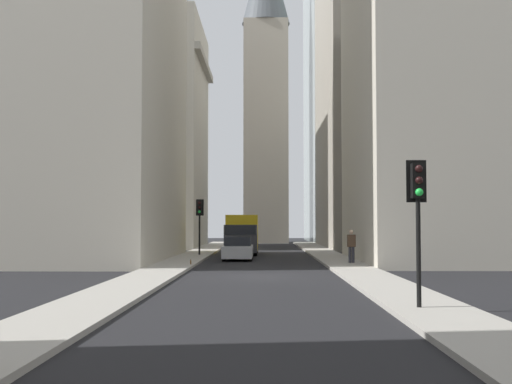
# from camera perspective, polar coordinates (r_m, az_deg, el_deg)

# --- Properties ---
(ground_plane) EXTENTS (135.00, 135.00, 0.00)m
(ground_plane) POSITION_cam_1_polar(r_m,az_deg,el_deg) (27.65, 0.28, -7.50)
(ground_plane) COLOR black
(sidewalk_right) EXTENTS (90.00, 2.20, 0.14)m
(sidewalk_right) POSITION_cam_1_polar(r_m,az_deg,el_deg) (28.04, -9.03, -7.25)
(sidewalk_right) COLOR #A8A399
(sidewalk_right) RESTS_ON ground_plane
(sidewalk_left) EXTENTS (90.00, 2.20, 0.14)m
(sidewalk_left) POSITION_cam_1_polar(r_m,az_deg,el_deg) (27.97, 9.62, -7.26)
(sidewalk_left) COLOR #A8A399
(sidewalk_left) RESTS_ON ground_plane
(building_left_midfar) EXTENTS (13.90, 10.50, 22.74)m
(building_left_midfar) POSITION_cam_1_polar(r_m,az_deg,el_deg) (40.01, 16.03, 10.50)
(building_left_midfar) COLOR beige
(building_left_midfar) RESTS_ON ground_plane
(building_left_far) EXTENTS (18.07, 10.00, 31.93)m
(building_left_far) POSITION_cam_1_polar(r_m,az_deg,el_deg) (60.95, 10.71, 10.28)
(building_left_far) COLOR gray
(building_left_far) RESTS_ON ground_plane
(building_right_far) EXTENTS (13.37, 10.50, 20.76)m
(building_right_far) POSITION_cam_1_polar(r_m,az_deg,el_deg) (60.75, -9.54, 4.96)
(building_right_far) COLOR #B7B2A5
(building_right_far) RESTS_ON ground_plane
(building_right_midfar) EXTENTS (17.29, 10.00, 28.76)m
(building_right_midfar) POSITION_cam_1_polar(r_m,az_deg,el_deg) (42.03, -14.65, 14.07)
(building_right_midfar) COLOR beige
(building_right_midfar) RESTS_ON ground_plane
(church_spire) EXTENTS (5.50, 5.50, 35.83)m
(church_spire) POSITION_cam_1_polar(r_m,az_deg,el_deg) (74.78, 0.88, 9.91)
(church_spire) COLOR gray
(church_spire) RESTS_ON ground_plane
(delivery_truck) EXTENTS (6.46, 2.25, 2.84)m
(delivery_truck) POSITION_cam_1_polar(r_m,az_deg,el_deg) (46.48, -1.25, -3.76)
(delivery_truck) COLOR yellow
(delivery_truck) RESTS_ON ground_plane
(sedan_silver) EXTENTS (4.30, 1.78, 1.42)m
(sedan_silver) POSITION_cam_1_polar(r_m,az_deg,el_deg) (39.56, -1.61, -5.10)
(sedan_silver) COLOR #B7BABF
(sedan_silver) RESTS_ON ground_plane
(traffic_light_foreground) EXTENTS (0.43, 0.52, 3.78)m
(traffic_light_foreground) POSITION_cam_1_polar(r_m,az_deg,el_deg) (17.00, 14.19, -0.56)
(traffic_light_foreground) COLOR black
(traffic_light_foreground) RESTS_ON sidewalk_left
(traffic_light_midblock) EXTENTS (0.43, 0.52, 3.73)m
(traffic_light_midblock) POSITION_cam_1_polar(r_m,az_deg,el_deg) (43.49, -5.04, -1.96)
(traffic_light_midblock) COLOR black
(traffic_light_midblock) RESTS_ON sidewalk_right
(pedestrian) EXTENTS (0.26, 0.44, 1.76)m
(pedestrian) POSITION_cam_1_polar(r_m,az_deg,el_deg) (35.03, 8.47, -4.65)
(pedestrian) COLOR #33333D
(pedestrian) RESTS_ON sidewalk_left
(discarded_bottle) EXTENTS (0.07, 0.07, 0.27)m
(discarded_bottle) POSITION_cam_1_polar(r_m,az_deg,el_deg) (33.56, -5.82, -6.22)
(discarded_bottle) COLOR brown
(discarded_bottle) RESTS_ON sidewalk_right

